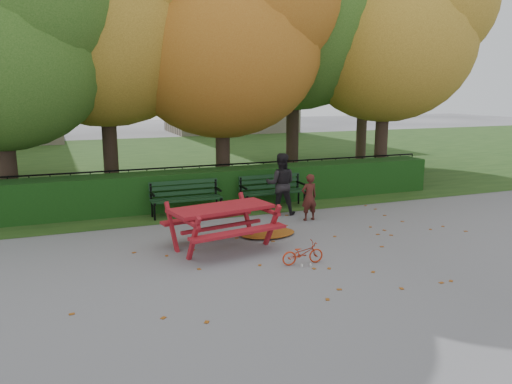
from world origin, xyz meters
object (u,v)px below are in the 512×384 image
object	(u,v)px
adult	(281,184)
child	(309,197)
tree_d	(308,4)
picnic_table	(222,216)
tree_g	(376,35)
bench_left	(186,195)
bicycle	(303,253)
tree_e	(399,30)
bench_right	(272,188)
tree_c	(235,32)
tree_b	(116,9)
tree_a	(8,33)

from	to	relation	value
adult	child	bearing A→B (deg)	138.86
tree_d	child	world-z (taller)	tree_d
picnic_table	child	bearing A→B (deg)	15.64
tree_g	bench_left	bearing A→B (deg)	-147.83
adult	picnic_table	bearing A→B (deg)	66.47
adult	bicycle	xyz separation A→B (m)	(-1.16, -3.60, -0.58)
tree_e	bench_right	size ratio (longest dim) A/B	4.53
tree_c	child	size ratio (longest dim) A/B	6.93
tree_d	bicycle	xyz separation A→B (m)	(-4.04, -7.93, -5.77)
bench_right	adult	xyz separation A→B (m)	(-0.10, -0.80, 0.27)
tree_d	tree_e	xyz separation A→B (m)	(2.64, -1.46, -0.90)
bicycle	tree_d	bearing A→B (deg)	-23.68
tree_b	adult	world-z (taller)	tree_b
tree_d	adult	world-z (taller)	tree_d
tree_d	picnic_table	bearing A→B (deg)	-128.38
tree_a	tree_c	size ratio (longest dim) A/B	0.94
tree_a	tree_c	world-z (taller)	tree_c
bench_right	child	world-z (taller)	child
tree_a	tree_b	world-z (taller)	tree_b
bench_left	bench_right	world-z (taller)	same
bench_right	tree_g	bearing A→B (deg)	39.95
bench_left	bicycle	xyz separation A→B (m)	(1.14, -4.40, -0.31)
tree_b	tree_e	xyz separation A→B (m)	(8.97, -0.98, -0.32)
bicycle	tree_g	bearing A→B (deg)	-35.77
tree_e	tree_a	bearing A→B (deg)	-179.06
child	bicycle	size ratio (longest dim) A/B	1.44
child	tree_c	bearing A→B (deg)	-84.15
tree_b	child	bearing A→B (deg)	-50.48
child	adult	distance (m)	0.93
tree_g	child	size ratio (longest dim) A/B	7.41
tree_d	tree_e	distance (m)	3.15
tree_b	bicycle	size ratio (longest dim) A/B	10.95
tree_a	tree_e	size ratio (longest dim) A/B	0.92
adult	tree_a	bearing A→B (deg)	-0.52
tree_a	bench_left	size ratio (longest dim) A/B	4.16
tree_e	picnic_table	bearing A→B (deg)	-147.17
tree_e	bench_right	bearing A→B (deg)	-159.13
tree_b	tree_g	world-z (taller)	tree_b
tree_a	bench_left	xyz separation A→B (m)	(3.89, -1.88, -4.00)
picnic_table	adult	distance (m)	3.11
bench_left	bicycle	distance (m)	4.56
tree_a	tree_b	distance (m)	3.11
tree_a	adult	xyz separation A→B (m)	(6.19, -2.68, -3.73)
picnic_table	adult	bearing A→B (deg)	32.57
tree_c	bench_right	world-z (taller)	tree_c
tree_e	picnic_table	distance (m)	10.25
bench_right	child	bearing A→B (deg)	-79.48
tree_a	bench_left	world-z (taller)	tree_a
child	tree_d	bearing A→B (deg)	-118.18
bench_right	bicycle	size ratio (longest dim) A/B	2.24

